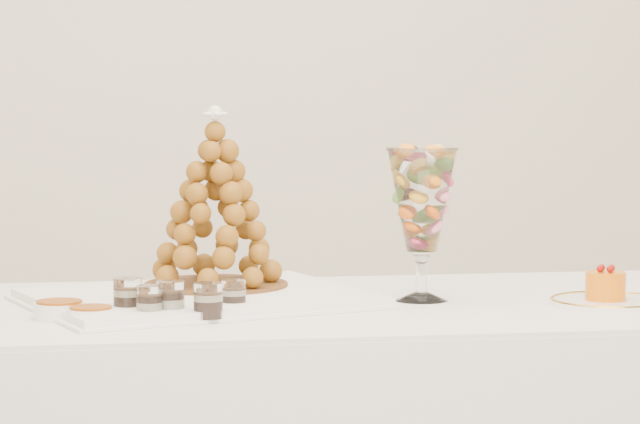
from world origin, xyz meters
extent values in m
cube|color=silver|center=(0.00, 2.00, 1.40)|extent=(4.50, 0.04, 2.80)
cube|color=white|center=(0.07, 0.19, 0.78)|extent=(2.07, 0.83, 0.01)
cube|color=white|center=(-0.24, 0.23, 0.80)|extent=(0.77, 0.66, 0.02)
cylinder|color=white|center=(0.21, 0.20, 0.80)|extent=(0.11, 0.11, 0.02)
cylinder|color=white|center=(0.21, 0.20, 0.84)|extent=(0.02, 0.02, 0.08)
sphere|color=white|center=(0.21, 0.20, 0.88)|extent=(0.04, 0.04, 0.04)
cylinder|color=white|center=(0.57, 0.09, 0.79)|extent=(0.24, 0.24, 0.01)
cylinder|color=white|center=(-0.39, 0.08, 0.83)|extent=(0.07, 0.07, 0.08)
cylinder|color=white|center=(-0.31, 0.03, 0.82)|extent=(0.07, 0.07, 0.07)
cylinder|color=white|center=(-0.19, 0.09, 0.82)|extent=(0.06, 0.06, 0.06)
cylinder|color=white|center=(-0.35, 0.01, 0.82)|extent=(0.06, 0.06, 0.07)
cylinder|color=white|center=(-0.24, -0.01, 0.83)|extent=(0.07, 0.07, 0.07)
cylinder|color=white|center=(-0.52, 0.07, 0.80)|extent=(0.10, 0.10, 0.03)
cylinder|color=white|center=(-0.46, 0.01, 0.80)|extent=(0.09, 0.09, 0.03)
cylinder|color=brown|center=(-0.20, 0.33, 0.81)|extent=(0.30, 0.30, 0.01)
cone|color=brown|center=(-0.20, 0.33, 1.00)|extent=(0.26, 0.26, 0.36)
sphere|color=white|center=(-0.20, 0.33, 1.17)|extent=(0.04, 0.04, 0.04)
cylinder|color=orange|center=(0.57, 0.08, 0.83)|extent=(0.08, 0.08, 0.06)
sphere|color=#940C05|center=(0.58, 0.09, 0.86)|extent=(0.01, 0.01, 0.01)
sphere|color=#940C05|center=(0.56, 0.10, 0.86)|extent=(0.01, 0.01, 0.01)
sphere|color=#940C05|center=(0.55, 0.08, 0.86)|extent=(0.01, 0.01, 0.01)
sphere|color=#940C05|center=(0.57, 0.07, 0.86)|extent=(0.01, 0.01, 0.01)
camera|label=1|loc=(-0.46, -2.83, 1.24)|focal=85.00mm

